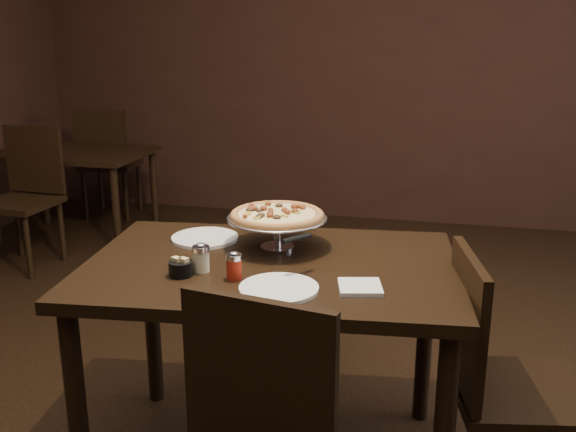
# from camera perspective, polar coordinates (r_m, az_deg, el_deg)

# --- Properties ---
(room) EXTENTS (6.04, 7.04, 2.84)m
(room) POSITION_cam_1_polar(r_m,az_deg,el_deg) (2.04, -0.21, 11.00)
(room) COLOR black
(room) RESTS_ON ground
(dining_table) EXTENTS (1.38, 0.99, 0.81)m
(dining_table) POSITION_cam_1_polar(r_m,az_deg,el_deg) (2.28, -1.52, -6.65)
(dining_table) COLOR black
(dining_table) RESTS_ON ground
(background_table) EXTENTS (1.12, 0.75, 0.70)m
(background_table) POSITION_cam_1_polar(r_m,az_deg,el_deg) (5.22, -18.51, 4.52)
(background_table) COLOR black
(background_table) RESTS_ON ground
(pizza_stand) EXTENTS (0.37, 0.37, 0.15)m
(pizza_stand) POSITION_cam_1_polar(r_m,az_deg,el_deg) (2.36, -0.98, 0.05)
(pizza_stand) COLOR silver
(pizza_stand) RESTS_ON dining_table
(parmesan_shaker) EXTENTS (0.06, 0.06, 0.10)m
(parmesan_shaker) POSITION_cam_1_polar(r_m,az_deg,el_deg) (2.16, -7.73, -3.72)
(parmesan_shaker) COLOR beige
(parmesan_shaker) RESTS_ON dining_table
(pepper_flake_shaker) EXTENTS (0.05, 0.05, 0.09)m
(pepper_flake_shaker) POSITION_cam_1_polar(r_m,az_deg,el_deg) (2.09, -4.82, -4.44)
(pepper_flake_shaker) COLOR maroon
(pepper_flake_shaker) RESTS_ON dining_table
(packet_caddy) EXTENTS (0.08, 0.08, 0.06)m
(packet_caddy) POSITION_cam_1_polar(r_m,az_deg,el_deg) (2.15, -9.51, -4.57)
(packet_caddy) COLOR black
(packet_caddy) RESTS_ON dining_table
(napkin_stack) EXTENTS (0.16, 0.16, 0.01)m
(napkin_stack) POSITION_cam_1_polar(r_m,az_deg,el_deg) (2.03, 6.43, -6.30)
(napkin_stack) COLOR silver
(napkin_stack) RESTS_ON dining_table
(plate_left) EXTENTS (0.26, 0.26, 0.01)m
(plate_left) POSITION_cam_1_polar(r_m,az_deg,el_deg) (2.50, -7.40, -1.94)
(plate_left) COLOR white
(plate_left) RESTS_ON dining_table
(plate_near) EXTENTS (0.25, 0.25, 0.01)m
(plate_near) POSITION_cam_1_polar(r_m,az_deg,el_deg) (2.01, -0.82, -6.46)
(plate_near) COLOR white
(plate_near) RESTS_ON dining_table
(serving_spatula) EXTENTS (0.15, 0.15, 0.02)m
(serving_spatula) POSITION_cam_1_polar(r_m,az_deg,el_deg) (2.10, 0.78, -2.06)
(serving_spatula) COLOR silver
(serving_spatula) RESTS_ON pizza_stand
(chair_far) EXTENTS (0.38, 0.38, 0.82)m
(chair_far) POSITION_cam_1_polar(r_m,az_deg,el_deg) (3.08, -0.47, -5.57)
(chair_far) COLOR black
(chair_far) RESTS_ON ground
(chair_side) EXTENTS (0.50, 0.50, 0.91)m
(chair_side) POSITION_cam_1_polar(r_m,az_deg,el_deg) (2.28, 18.22, -13.30)
(chair_side) COLOR black
(chair_side) RESTS_ON ground
(bg_chair_far) EXTENTS (0.51, 0.51, 0.96)m
(bg_chair_far) POSITION_cam_1_polar(r_m,az_deg,el_deg) (5.76, -15.77, 4.90)
(bg_chair_far) COLOR black
(bg_chair_far) RESTS_ON ground
(bg_chair_near) EXTENTS (0.47, 0.47, 0.96)m
(bg_chair_near) POSITION_cam_1_polar(r_m,az_deg,el_deg) (4.77, -22.30, 2.04)
(bg_chair_near) COLOR black
(bg_chair_near) RESTS_ON ground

